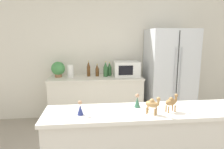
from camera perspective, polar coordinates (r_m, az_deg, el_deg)
The scene contains 14 objects.
wall_back at distance 4.08m, azimuth 1.08°, elevation 5.62°, with size 8.00×0.06×2.55m.
back_counter at distance 3.89m, azimuth -4.51°, elevation -7.10°, with size 1.74×0.63×0.90m.
refrigerator at distance 3.98m, azimuth 15.92°, elevation -0.52°, with size 0.84×0.76×1.78m.
potted_plant at distance 3.84m, azimuth -15.13°, elevation 1.57°, with size 0.25×0.25×0.29m.
paper_towel_roll at distance 3.79m, azimuth -11.78°, elevation 0.96°, with size 0.12×0.12×0.23m.
microwave at distance 3.83m, azimuth 4.12°, elevation 1.65°, with size 0.48×0.37×0.28m.
back_bottle_0 at distance 3.76m, azimuth -1.86°, elevation 1.45°, with size 0.08×0.08×0.28m.
back_bottle_1 at distance 3.85m, azimuth -0.73°, elevation 1.49°, with size 0.08×0.08×0.26m.
back_bottle_2 at distance 3.82m, azimuth -4.26°, elevation 1.17°, with size 0.07×0.07×0.23m.
back_bottle_3 at distance 3.82m, azimuth -6.72°, elevation 1.61°, with size 0.06×0.06×0.30m.
camel_figurine at distance 1.81m, azimuth 11.47°, elevation -8.19°, with size 0.13×0.12×0.17m.
camel_figurine_second at distance 1.92m, azimuth 16.62°, elevation -7.46°, with size 0.14×0.09×0.17m.
wise_man_figurine_crimson at distance 1.98m, azimuth 7.23°, elevation -7.64°, with size 0.06×0.06×0.14m.
wise_man_figurine_purple at distance 1.80m, azimuth -9.06°, elevation -9.64°, with size 0.06×0.06×0.13m.
Camera 1 is at (-0.50, -1.30, 1.64)m, focal length 32.00 mm.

